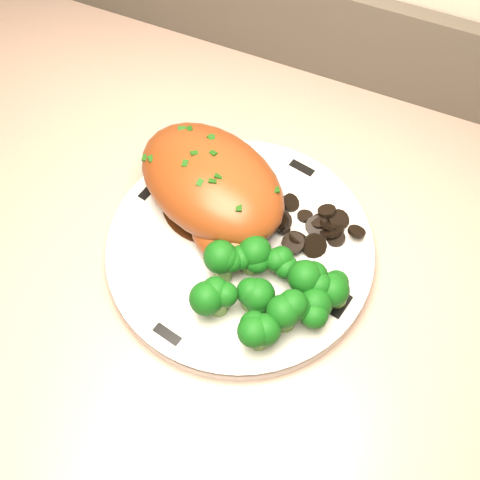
% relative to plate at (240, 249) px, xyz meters
% --- Properties ---
extents(plate, '(0.35, 0.35, 0.02)m').
position_rel_plate_xyz_m(plate, '(0.00, 0.00, 0.00)').
color(plate, silver).
rests_on(plate, counter).
extents(rim_accent_0, '(0.02, 0.03, 0.00)m').
position_rel_plate_xyz_m(rim_accent_0, '(0.12, -0.02, 0.01)').
color(rim_accent_0, black).
rests_on(rim_accent_0, plate).
extents(rim_accent_1, '(0.03, 0.02, 0.00)m').
position_rel_plate_xyz_m(rim_accent_1, '(0.02, 0.12, 0.01)').
color(rim_accent_1, black).
rests_on(rim_accent_1, plate).
extents(rim_accent_2, '(0.02, 0.03, 0.00)m').
position_rel_plate_xyz_m(rim_accent_2, '(-0.12, 0.02, 0.01)').
color(rim_accent_2, black).
rests_on(rim_accent_2, plate).
extents(rim_accent_3, '(0.03, 0.02, 0.00)m').
position_rel_plate_xyz_m(rim_accent_3, '(-0.02, -0.12, 0.01)').
color(rim_accent_3, black).
rests_on(rim_accent_3, plate).
extents(gravy_pool, '(0.11, 0.11, 0.00)m').
position_rel_plate_xyz_m(gravy_pool, '(-0.05, 0.04, 0.01)').
color(gravy_pool, '#371A0A').
rests_on(gravy_pool, plate).
extents(chicken_breast, '(0.21, 0.18, 0.07)m').
position_rel_plate_xyz_m(chicken_breast, '(-0.04, 0.03, 0.04)').
color(chicken_breast, brown).
rests_on(chicken_breast, plate).
extents(mushroom_pile, '(0.10, 0.07, 0.03)m').
position_rel_plate_xyz_m(mushroom_pile, '(0.06, 0.03, 0.01)').
color(mushroom_pile, black).
rests_on(mushroom_pile, plate).
extents(broccoli_florets, '(0.14, 0.11, 0.04)m').
position_rel_plate_xyz_m(broccoli_florets, '(0.05, -0.04, 0.03)').
color(broccoli_florets, olive).
rests_on(broccoli_florets, plate).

